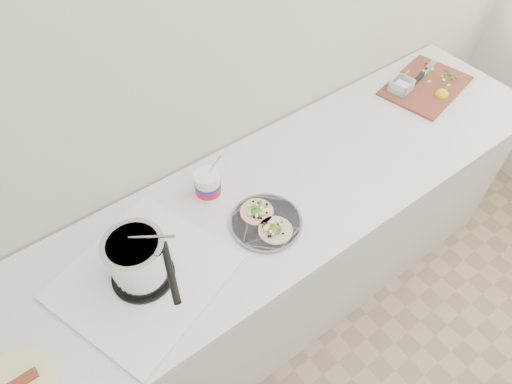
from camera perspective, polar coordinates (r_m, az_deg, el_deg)
counter at (r=2.12m, az=3.45°, el=-6.93°), size 2.44×0.66×0.90m
stove at (r=1.50m, az=-14.31°, el=-8.88°), size 0.63×0.61×0.24m
taco_plate at (r=1.63m, az=1.25°, el=-3.61°), size 0.26×0.26×0.04m
tub at (r=1.68m, az=-5.98°, el=1.08°), size 0.10×0.10×0.22m
cutboard at (r=2.34m, az=20.25°, el=12.59°), size 0.47×0.37×0.07m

